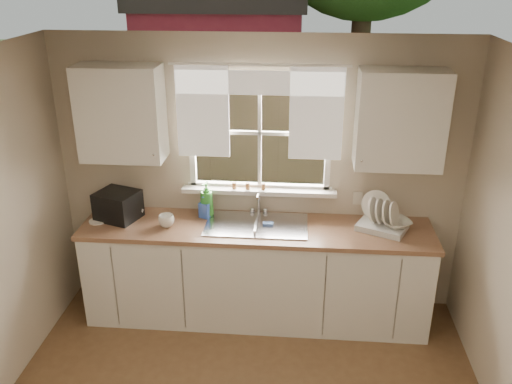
# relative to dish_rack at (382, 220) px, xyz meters

# --- Properties ---
(room_walls) EXTENTS (3.62, 4.02, 2.50)m
(room_walls) POSITION_rel_dish_rack_xyz_m (-1.07, -1.80, 0.25)
(room_walls) COLOR beige
(room_walls) RESTS_ON ground
(ceiling) EXTENTS (3.60, 4.00, 0.02)m
(ceiling) POSITION_rel_dish_rack_xyz_m (-1.07, -1.74, 1.51)
(ceiling) COLOR silver
(ceiling) RESTS_ON room_walls
(window) EXTENTS (1.38, 0.16, 1.06)m
(window) POSITION_rel_dish_rack_xyz_m (-1.07, 0.26, 0.50)
(window) COLOR white
(window) RESTS_ON room_walls
(curtains) EXTENTS (1.50, 0.03, 0.81)m
(curtains) POSITION_rel_dish_rack_xyz_m (-1.07, 0.21, 0.95)
(curtains) COLOR white
(curtains) RESTS_ON room_walls
(base_cabinets) EXTENTS (3.00, 0.62, 0.87)m
(base_cabinets) POSITION_rel_dish_rack_xyz_m (-1.07, -0.06, -0.55)
(base_cabinets) COLOR white
(base_cabinets) RESTS_ON ground
(countertop) EXTENTS (3.04, 0.65, 0.04)m
(countertop) POSITION_rel_dish_rack_xyz_m (-1.07, -0.06, -0.10)
(countertop) COLOR #8E6447
(countertop) RESTS_ON base_cabinets
(upper_cabinet_left) EXTENTS (0.70, 0.33, 0.80)m
(upper_cabinet_left) POSITION_rel_dish_rack_xyz_m (-2.22, 0.09, 0.86)
(upper_cabinet_left) COLOR white
(upper_cabinet_left) RESTS_ON room_walls
(upper_cabinet_right) EXTENTS (0.70, 0.33, 0.80)m
(upper_cabinet_right) POSITION_rel_dish_rack_xyz_m (0.08, 0.09, 0.86)
(upper_cabinet_right) COLOR white
(upper_cabinet_right) RESTS_ON room_walls
(wall_outlet) EXTENTS (0.08, 0.01, 0.12)m
(wall_outlet) POSITION_rel_dish_rack_xyz_m (-0.19, 0.25, 0.09)
(wall_outlet) COLOR beige
(wall_outlet) RESTS_ON room_walls
(sill_jars) EXTENTS (0.30, 0.04, 0.06)m
(sill_jars) POSITION_rel_dish_rack_xyz_m (-1.17, 0.20, 0.19)
(sill_jars) COLOR brown
(sill_jars) RESTS_ON window
(sink) EXTENTS (0.88, 0.52, 0.40)m
(sink) POSITION_rel_dish_rack_xyz_m (-1.07, -0.03, -0.15)
(sink) COLOR #B7B7BC
(sink) RESTS_ON countertop
(dish_rack) EXTENTS (0.48, 0.43, 0.30)m
(dish_rack) POSITION_rel_dish_rack_xyz_m (0.00, 0.00, 0.00)
(dish_rack) COLOR silver
(dish_rack) RESTS_ON countertop
(bowl) EXTENTS (0.31, 0.31, 0.06)m
(bowl) POSITION_rel_dish_rack_xyz_m (0.11, -0.05, 0.00)
(bowl) COLOR beige
(bowl) RESTS_ON dish_rack
(soap_bottle_a) EXTENTS (0.16, 0.16, 0.32)m
(soap_bottle_a) POSITION_rel_dish_rack_xyz_m (-1.53, 0.12, 0.08)
(soap_bottle_a) COLOR green
(soap_bottle_a) RESTS_ON countertop
(soap_bottle_b) EXTENTS (0.12, 0.12, 0.21)m
(soap_bottle_b) POSITION_rel_dish_rack_xyz_m (-1.54, 0.10, 0.03)
(soap_bottle_b) COLOR blue
(soap_bottle_b) RESTS_ON countertop
(soap_bottle_c) EXTENTS (0.13, 0.13, 0.17)m
(soap_bottle_c) POSITION_rel_dish_rack_xyz_m (-2.16, 0.08, 0.01)
(soap_bottle_c) COLOR #C0B49E
(soap_bottle_c) RESTS_ON countertop
(saucer) EXTENTS (0.16, 0.16, 0.01)m
(saucer) POSITION_rel_dish_rack_xyz_m (-2.47, -0.08, -0.07)
(saucer) COLOR white
(saucer) RESTS_ON countertop
(cup) EXTENTS (0.16, 0.16, 0.11)m
(cup) POSITION_rel_dish_rack_xyz_m (-1.85, -0.12, -0.02)
(cup) COLOR silver
(cup) RESTS_ON countertop
(black_appliance) EXTENTS (0.42, 0.39, 0.25)m
(black_appliance) POSITION_rel_dish_rack_xyz_m (-2.31, 0.01, 0.05)
(black_appliance) COLOR black
(black_appliance) RESTS_ON countertop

